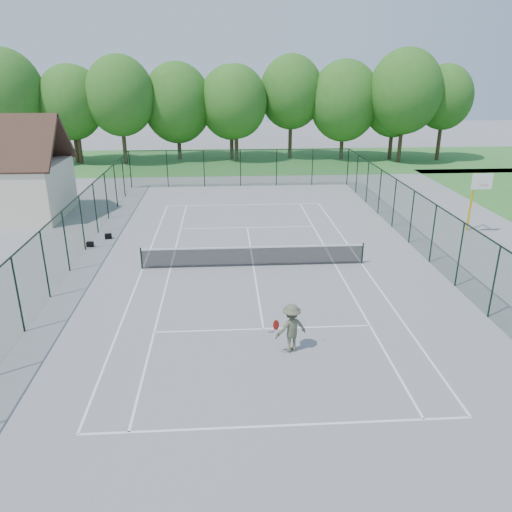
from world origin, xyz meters
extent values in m
plane|color=gray|center=(0.00, 0.00, 0.00)|extent=(140.00, 140.00, 0.00)
cube|color=#3B8034|center=(0.00, 30.00, 0.01)|extent=(80.00, 16.00, 0.01)
cube|color=white|center=(0.00, 11.88, 0.00)|extent=(10.97, 0.08, 0.01)
cube|color=white|center=(0.00, -11.88, 0.00)|extent=(10.97, 0.08, 0.01)
cube|color=white|center=(0.00, 6.40, 0.00)|extent=(8.23, 0.08, 0.01)
cube|color=white|center=(0.00, -6.40, 0.00)|extent=(8.23, 0.08, 0.01)
cube|color=white|center=(5.49, 0.00, 0.00)|extent=(0.08, 23.77, 0.01)
cube|color=white|center=(-5.49, 0.00, 0.00)|extent=(0.08, 23.77, 0.01)
cube|color=white|center=(4.12, 0.00, 0.00)|extent=(0.08, 23.77, 0.01)
cube|color=white|center=(-4.12, 0.00, 0.00)|extent=(0.08, 23.77, 0.01)
cube|color=white|center=(0.00, 0.00, 0.00)|extent=(0.08, 12.80, 0.01)
cylinder|color=black|center=(-5.50, 0.00, 0.55)|extent=(0.08, 0.08, 1.10)
cylinder|color=black|center=(5.50, 0.00, 0.55)|extent=(0.08, 0.08, 1.10)
cube|color=black|center=(0.00, 0.00, 0.50)|extent=(11.00, 0.02, 0.96)
cube|color=white|center=(0.00, 0.00, 1.00)|extent=(11.00, 0.05, 0.07)
cube|color=#1B3E23|center=(0.00, 18.00, 1.50)|extent=(18.00, 0.02, 3.00)
cube|color=#1B3E23|center=(9.00, 0.00, 1.50)|extent=(0.02, 36.00, 3.00)
cube|color=#1B3E23|center=(-9.00, 0.00, 1.50)|extent=(0.02, 36.00, 3.00)
cube|color=black|center=(0.00, 18.00, 3.00)|extent=(18.00, 0.05, 0.05)
cube|color=black|center=(9.00, 0.00, 3.00)|extent=(0.05, 36.00, 0.05)
cube|color=black|center=(-9.00, 0.00, 3.00)|extent=(0.05, 36.00, 0.05)
cube|color=#EFE1C3|center=(-16.00, 10.00, 1.75)|extent=(8.00, 6.00, 3.50)
cube|color=#462D21|center=(-16.00, 11.50, 5.00)|extent=(8.60, 3.27, 3.27)
cylinder|color=#45321F|center=(-16.50, 30.00, 2.10)|extent=(0.40, 0.40, 4.20)
ellipsoid|color=#357222|center=(-16.50, 30.00, 6.00)|extent=(6.40, 6.40, 7.40)
cylinder|color=#45321F|center=(0.00, 30.00, 2.10)|extent=(0.40, 0.40, 4.20)
ellipsoid|color=#357222|center=(0.00, 30.00, 6.00)|extent=(6.40, 6.40, 7.40)
cylinder|color=#45321F|center=(16.50, 30.00, 2.10)|extent=(0.40, 0.40, 4.20)
ellipsoid|color=#357222|center=(16.50, 30.00, 6.00)|extent=(6.40, 6.40, 7.40)
cylinder|color=#CE9F03|center=(13.36, 5.06, 1.75)|extent=(0.12, 0.12, 3.50)
cube|color=#CE9F03|center=(13.36, 4.61, 3.35)|extent=(0.08, 0.90, 0.08)
cube|color=white|center=(13.36, 4.16, 3.20)|extent=(1.20, 0.05, 0.90)
torus|color=#BF4700|center=(13.36, 3.93, 3.05)|extent=(0.48, 0.48, 0.02)
cube|color=black|center=(-8.85, 3.46, 0.14)|extent=(0.38, 0.25, 0.29)
cube|color=black|center=(-8.14, 4.79, 0.15)|extent=(0.43, 0.32, 0.30)
imported|color=#545840|center=(0.83, -7.99, 0.89)|extent=(1.30, 1.00, 1.77)
sphere|color=#BCE52D|center=(1.74, -7.59, 0.88)|extent=(0.07, 0.07, 0.07)
camera|label=1|loc=(-1.36, -23.07, 9.32)|focal=35.00mm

